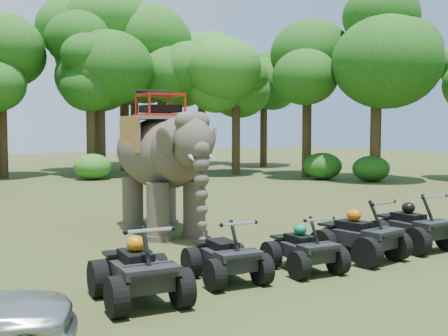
# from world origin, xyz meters

# --- Properties ---
(ground) EXTENTS (110.00, 110.00, 0.00)m
(ground) POSITION_xyz_m (0.00, 0.00, 0.00)
(ground) COLOR #47381E
(ground) RESTS_ON ground
(elephant) EXTENTS (2.63, 4.95, 3.98)m
(elephant) POSITION_xyz_m (-0.70, 3.20, 1.99)
(elephant) COLOR #4A3D35
(elephant) RESTS_ON ground
(atv_0) EXTENTS (1.61, 2.03, 1.36)m
(atv_0) POSITION_xyz_m (-4.12, -2.16, 0.68)
(atv_0) COLOR black
(atv_0) RESTS_ON ground
(atv_1) EXTENTS (1.46, 1.83, 1.23)m
(atv_1) POSITION_xyz_m (-2.16, -1.92, 0.61)
(atv_1) COLOR black
(atv_1) RESTS_ON ground
(atv_2) EXTENTS (1.38, 1.75, 1.18)m
(atv_2) POSITION_xyz_m (-0.42, -2.24, 0.59)
(atv_2) COLOR black
(atv_2) RESTS_ON ground
(atv_3) EXTENTS (1.50, 1.96, 1.37)m
(atv_3) POSITION_xyz_m (1.32, -2.19, 0.69)
(atv_3) COLOR black
(atv_3) RESTS_ON ground
(atv_4) EXTENTS (1.51, 1.97, 1.38)m
(atv_4) POSITION_xyz_m (3.26, -2.17, 0.69)
(atv_4) COLOR black
(atv_4) RESTS_ON ground
(tree_0) EXTENTS (5.73, 5.73, 8.19)m
(tree_0) POSITION_xyz_m (0.00, 23.61, 4.10)
(tree_0) COLOR #195114
(tree_0) RESTS_ON ground
(tree_1) EXTENTS (5.28, 5.28, 7.55)m
(tree_1) POSITION_xyz_m (4.32, 20.92, 3.77)
(tree_1) COLOR #195114
(tree_1) RESTS_ON ground
(tree_2) EXTENTS (6.74, 6.74, 9.62)m
(tree_2) POSITION_xyz_m (9.45, 21.63, 4.81)
(tree_2) COLOR #195114
(tree_2) RESTS_ON ground
(tree_3) EXTENTS (5.23, 5.23, 7.48)m
(tree_3) POSITION_xyz_m (12.76, 18.00, 3.74)
(tree_3) COLOR #195114
(tree_3) RESTS_ON ground
(tree_4) EXTENTS (5.90, 5.90, 8.43)m
(tree_4) POSITION_xyz_m (15.09, 14.03, 4.22)
(tree_4) COLOR #195114
(tree_4) RESTS_ON ground
(tree_5) EXTENTS (6.93, 6.93, 9.89)m
(tree_5) POSITION_xyz_m (16.25, 9.82, 4.95)
(tree_5) COLOR #195114
(tree_5) RESTS_ON ground
(tree_28) EXTENTS (7.48, 7.48, 10.68)m
(tree_28) POSITION_xyz_m (8.39, 24.98, 5.34)
(tree_28) COLOR #195114
(tree_28) RESTS_ON ground
(tree_30) EXTENTS (5.49, 5.49, 7.84)m
(tree_30) POSITION_xyz_m (18.69, 22.52, 3.92)
(tree_30) COLOR #195114
(tree_30) RESTS_ON ground
(tree_32) EXTENTS (7.44, 7.44, 10.63)m
(tree_32) POSITION_xyz_m (11.51, 29.81, 5.31)
(tree_32) COLOR #195114
(tree_32) RESTS_ON ground
(tree_36) EXTENTS (6.21, 6.21, 8.88)m
(tree_36) POSITION_xyz_m (5.19, 21.52, 4.44)
(tree_36) COLOR #195114
(tree_36) RESTS_ON ground
(tree_37) EXTENTS (7.21, 7.21, 10.30)m
(tree_37) POSITION_xyz_m (6.65, 25.76, 5.15)
(tree_37) COLOR #195114
(tree_37) RESTS_ON ground
(tree_38) EXTENTS (6.94, 6.94, 9.92)m
(tree_38) POSITION_xyz_m (15.92, 26.86, 4.96)
(tree_38) COLOR #195114
(tree_38) RESTS_ON ground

